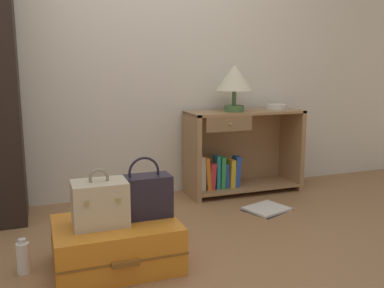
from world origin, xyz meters
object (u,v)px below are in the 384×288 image
(bottle, at_px, (23,257))
(table_lamp, at_px, (234,79))
(bookshelf, at_px, (238,152))
(train_case, at_px, (100,203))
(bowl, at_px, (276,107))
(handbag, at_px, (144,195))
(suitcase_large, at_px, (116,244))
(open_book_on_floor, at_px, (267,209))

(bottle, bearing_deg, table_lamp, 28.91)
(bookshelf, distance_m, table_lamp, 0.64)
(bookshelf, bearing_deg, table_lamp, -152.14)
(table_lamp, relative_size, train_case, 1.27)
(bowl, height_order, handbag, bowl)
(suitcase_large, height_order, train_case, train_case)
(bowl, height_order, suitcase_large, bowl)
(train_case, xyz_separation_m, handbag, (0.25, 0.04, 0.00))
(train_case, relative_size, open_book_on_floor, 0.78)
(bottle, distance_m, open_book_on_floor, 1.79)
(table_lamp, height_order, bottle, table_lamp)
(bowl, bearing_deg, bottle, -155.56)
(suitcase_large, xyz_separation_m, open_book_on_floor, (1.25, 0.52, -0.12))
(bowl, xyz_separation_m, suitcase_large, (-1.63, -1.05, -0.61))
(suitcase_large, bearing_deg, bowl, 32.74)
(table_lamp, relative_size, bottle, 2.04)
(bottle, xyz_separation_m, open_book_on_floor, (1.74, 0.44, -0.08))
(suitcase_large, xyz_separation_m, handbag, (0.17, 0.03, 0.25))
(bottle, bearing_deg, suitcase_large, -10.17)
(train_case, xyz_separation_m, bottle, (-0.40, 0.10, -0.29))
(bowl, bearing_deg, handbag, -145.00)
(bookshelf, relative_size, table_lamp, 2.57)
(table_lamp, height_order, handbag, table_lamp)
(handbag, distance_m, open_book_on_floor, 1.25)
(handbag, height_order, open_book_on_floor, handbag)
(suitcase_large, relative_size, bottle, 3.49)
(suitcase_large, bearing_deg, bottle, 169.83)
(bookshelf, height_order, suitcase_large, bookshelf)
(suitcase_large, distance_m, train_case, 0.26)
(train_case, bearing_deg, bottle, 165.91)
(table_lamp, relative_size, bowl, 2.18)
(bookshelf, height_order, train_case, bookshelf)
(suitcase_large, bearing_deg, bookshelf, 39.73)
(bottle, bearing_deg, handbag, -5.23)
(suitcase_large, bearing_deg, handbag, 8.94)
(bowl, xyz_separation_m, handbag, (-1.46, -1.02, -0.36))
(train_case, distance_m, bottle, 0.50)
(bottle, bearing_deg, train_case, -14.09)
(bookshelf, bearing_deg, train_case, -141.67)
(table_lamp, relative_size, handbag, 1.14)
(suitcase_large, distance_m, open_book_on_floor, 1.36)
(bookshelf, bearing_deg, suitcase_large, -140.27)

